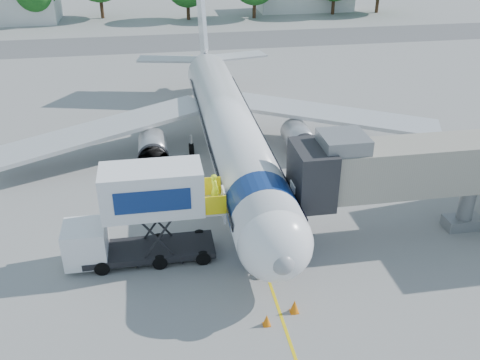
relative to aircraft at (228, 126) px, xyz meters
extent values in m
plane|color=gray|center=(0.00, -4.12, -2.95)|extent=(160.00, 160.00, 0.00)
cube|color=yellow|center=(0.00, -4.12, -2.94)|extent=(0.15, 70.00, 0.01)
cube|color=#59595B|center=(0.00, 37.88, -2.94)|extent=(120.00, 10.00, 0.01)
cylinder|color=white|center=(0.00, -1.12, 0.05)|extent=(3.70, 28.00, 3.70)
sphere|color=white|center=(0.00, -15.12, 0.05)|extent=(3.70, 3.70, 3.70)
sphere|color=gray|center=(0.00, -16.67, 0.05)|extent=(1.10, 1.10, 1.10)
cone|color=white|center=(0.00, 15.88, 0.05)|extent=(3.70, 6.00, 3.70)
cube|color=white|center=(0.00, 16.88, 4.25)|extent=(0.35, 7.26, 8.29)
cube|color=#B6B9BB|center=(9.00, 2.38, -0.65)|extent=(16.17, 9.32, 1.42)
cube|color=#B6B9BB|center=(-9.00, 2.38, -0.65)|extent=(16.17, 9.32, 1.42)
cylinder|color=#999BA0|center=(5.50, 0.38, -1.65)|extent=(2.10, 3.60, 2.10)
cylinder|color=#999BA0|center=(-5.50, 0.38, -1.65)|extent=(2.10, 3.60, 2.10)
cube|color=black|center=(0.00, -15.42, 0.50)|extent=(2.60, 1.39, 0.81)
cylinder|color=navy|center=(0.00, -12.12, 0.05)|extent=(3.73, 2.00, 3.73)
cylinder|color=silver|center=(0.00, -13.62, -2.20)|extent=(0.16, 0.16, 1.50)
cylinder|color=black|center=(0.00, -13.62, -2.63)|extent=(0.25, 0.64, 0.64)
cylinder|color=black|center=(2.60, 1.88, -2.50)|extent=(0.35, 0.90, 0.90)
cylinder|color=black|center=(-2.60, 1.88, -2.50)|extent=(0.35, 0.90, 0.90)
cube|color=gray|center=(9.00, -11.12, 1.45)|extent=(13.60, 2.60, 2.80)
cube|color=black|center=(2.90, -11.12, 1.45)|extent=(2.00, 3.20, 3.20)
cube|color=slate|center=(4.50, -11.12, 3.25)|extent=(2.40, 2.40, 0.80)
cylinder|color=slate|center=(12.50, -11.12, -1.45)|extent=(0.90, 0.90, 3.00)
cube|color=slate|center=(12.50, -11.12, -2.60)|extent=(2.20, 1.20, 0.70)
cylinder|color=black|center=(11.60, -11.12, -2.60)|extent=(0.30, 0.70, 0.70)
cylinder|color=black|center=(13.40, -11.12, -2.60)|extent=(0.30, 0.70, 0.70)
cube|color=black|center=(-6.00, -11.12, -2.40)|extent=(7.00, 2.30, 0.35)
cube|color=white|center=(-9.30, -11.12, -1.60)|extent=(2.20, 2.20, 2.10)
cube|color=black|center=(-9.30, -11.12, -1.15)|extent=(1.90, 2.10, 0.70)
cube|color=white|center=(-5.60, -11.12, 1.30)|extent=(5.20, 2.40, 2.50)
cube|color=navy|center=(-5.60, -12.34, 1.30)|extent=(3.80, 0.04, 1.20)
cube|color=silver|center=(-2.45, -11.12, 0.10)|extent=(1.10, 2.20, 0.10)
cube|color=yellow|center=(-2.45, -12.17, 0.65)|extent=(1.10, 0.06, 1.10)
cube|color=yellow|center=(-2.45, -10.07, 0.65)|extent=(1.10, 0.06, 1.10)
cylinder|color=black|center=(-3.20, -12.17, -2.55)|extent=(0.80, 0.25, 0.80)
cylinder|color=black|center=(-3.20, -10.07, -2.55)|extent=(0.80, 0.25, 0.80)
cylinder|color=black|center=(-8.50, -12.17, -2.55)|extent=(0.80, 0.25, 0.80)
cylinder|color=black|center=(-8.50, -10.07, -2.55)|extent=(0.80, 0.25, 0.80)
imported|color=#E4FF1A|center=(-2.36, -11.12, 1.03)|extent=(0.63, 0.76, 1.76)
cone|color=orange|center=(0.69, -16.64, -2.59)|extent=(0.44, 0.44, 0.71)
cube|color=orange|center=(0.69, -16.64, -2.93)|extent=(0.40, 0.40, 0.04)
cone|color=orange|center=(-0.79, -17.28, -2.64)|extent=(0.38, 0.38, 0.61)
cube|color=orange|center=(-0.79, -17.28, -2.93)|extent=(0.35, 0.35, 0.03)
cylinder|color=#382314|center=(-21.71, 53.33, -1.56)|extent=(0.56, 0.56, 2.77)
cylinder|color=#382314|center=(-12.32, 56.36, -0.88)|extent=(0.56, 0.56, 4.13)
cylinder|color=#382314|center=(1.39, 52.88, -1.39)|extent=(0.56, 0.56, 3.12)
cylinder|color=#382314|center=(12.06, 52.36, -1.28)|extent=(0.56, 0.56, 3.34)
cylinder|color=#382314|center=(25.72, 53.30, -1.20)|extent=(0.56, 0.56, 3.49)
cylinder|color=#382314|center=(33.58, 53.43, -1.21)|extent=(0.56, 0.56, 3.47)
camera|label=1|loc=(-5.13, -35.54, 14.63)|focal=40.00mm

